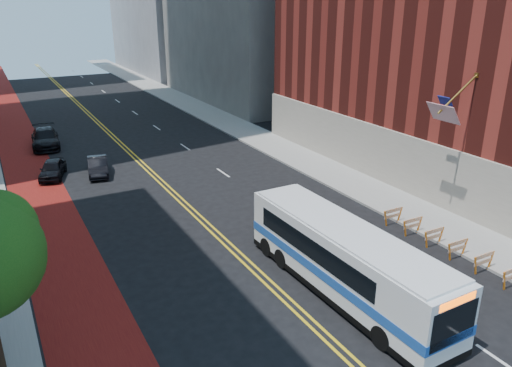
{
  "coord_description": "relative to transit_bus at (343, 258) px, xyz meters",
  "views": [
    {
      "loc": [
        -10.24,
        -10.68,
        12.55
      ],
      "look_at": [
        -0.01,
        8.0,
        4.58
      ],
      "focal_mm": 35.0,
      "sensor_mm": 36.0,
      "label": 1
    }
  ],
  "objects": [
    {
      "name": "sidewalk_right",
      "position": [
        9.48,
        25.39,
        -1.61
      ],
      "size": [
        4.0,
        140.0,
        0.15
      ],
      "primitive_type": "cube",
      "color": "gray",
      "rests_on": "ground"
    },
    {
      "name": "bus_lane_paint",
      "position": [
        -10.62,
        25.39,
        -1.68
      ],
      "size": [
        3.6,
        140.0,
        0.01
      ],
      "primitive_type": "cube",
      "color": "#610E0D",
      "rests_on": "ground"
    },
    {
      "name": "center_line_inner",
      "position": [
        -2.7,
        25.39,
        -1.68
      ],
      "size": [
        0.14,
        140.0,
        0.01
      ],
      "primitive_type": "cube",
      "color": "gold",
      "rests_on": "ground"
    },
    {
      "name": "center_line_outer",
      "position": [
        -2.34,
        25.39,
        -1.68
      ],
      "size": [
        0.14,
        140.0,
        0.01
      ],
      "primitive_type": "cube",
      "color": "gold",
      "rests_on": "ground"
    },
    {
      "name": "lane_dashes",
      "position": [
        2.28,
        33.39,
        -1.68
      ],
      "size": [
        0.14,
        98.2,
        0.01
      ],
      "color": "silver",
      "rests_on": "ground"
    },
    {
      "name": "brick_building",
      "position": [
        19.41,
        7.39,
        9.28
      ],
      "size": [
        18.73,
        36.0,
        22.0
      ],
      "color": "#5E1A15",
      "rests_on": "ground"
    },
    {
      "name": "construction_barriers",
      "position": [
        7.08,
        -1.18,
        -1.01
      ],
      "size": [
        1.42,
        10.91,
        1.0
      ],
      "color": "orange",
      "rests_on": "ground"
    },
    {
      "name": "transit_bus",
      "position": [
        0.0,
        0.0,
        0.0
      ],
      "size": [
        2.79,
        11.79,
        3.23
      ],
      "rotation": [
        0.0,
        0.0,
        0.02
      ],
      "color": "white",
      "rests_on": "ground"
    },
    {
      "name": "car_a",
      "position": [
        -9.22,
        22.51,
        -1.03
      ],
      "size": [
        2.67,
        4.16,
        1.32
      ],
      "primitive_type": "imported",
      "rotation": [
        0.0,
        0.0,
        -0.31
      ],
      "color": "black",
      "rests_on": "ground"
    },
    {
      "name": "car_b",
      "position": [
        -6.13,
        21.57,
        -1.03
      ],
      "size": [
        2.07,
        4.15,
        1.31
      ],
      "primitive_type": "imported",
      "rotation": [
        0.0,
        0.0,
        -0.18
      ],
      "color": "black",
      "rests_on": "ground"
    },
    {
      "name": "car_c",
      "position": [
        -8.61,
        31.34,
        -0.88
      ],
      "size": [
        2.74,
        5.73,
        1.61
      ],
      "primitive_type": "imported",
      "rotation": [
        0.0,
        0.0,
        -0.09
      ],
      "color": "black",
      "rests_on": "ground"
    }
  ]
}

